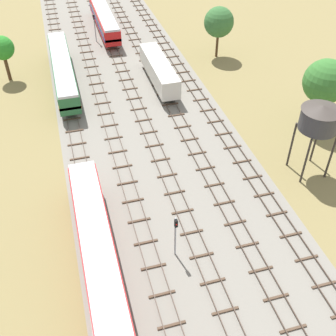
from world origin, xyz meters
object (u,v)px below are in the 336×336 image
object	(u,v)px
diesel_railcar_centre_left_midfar	(104,18)
water_tower	(320,118)
signal_post_nearest	(95,24)
passenger_coach_far_left_mid	(63,69)
passenger_coach_far_left_nearest	(98,252)
freight_boxcar_centre_near	(159,70)
signal_post_near	(176,232)

from	to	relation	value
diesel_railcar_centre_left_midfar	water_tower	distance (m)	50.86
water_tower	signal_post_nearest	xyz separation A→B (m)	(-18.26, 43.77, -4.11)
passenger_coach_far_left_mid	passenger_coach_far_left_nearest	bearing A→B (deg)	-90.00
diesel_railcar_centre_left_midfar	freight_boxcar_centre_near	bearing A→B (deg)	-78.56
signal_post_nearest	diesel_railcar_centre_left_midfar	bearing A→B (deg)	61.39
diesel_railcar_centre_left_midfar	water_tower	bearing A→B (deg)	-71.69
passenger_coach_far_left_mid	signal_post_nearest	distance (m)	16.58
diesel_railcar_centre_left_midfar	water_tower	xyz separation A→B (m)	(15.91, -48.08, 4.76)
passenger_coach_far_left_mid	water_tower	xyz separation A→B (m)	(25.31, -28.78, 4.74)
water_tower	signal_post_nearest	size ratio (longest dim) A/B	1.75
signal_post_near	passenger_coach_far_left_nearest	bearing A→B (deg)	178.82
diesel_railcar_centre_left_midfar	signal_post_nearest	xyz separation A→B (m)	(-2.35, -4.31, 0.65)
water_tower	signal_post_near	world-z (taller)	water_tower
passenger_coach_far_left_nearest	signal_post_nearest	size ratio (longest dim) A/B	4.33
passenger_coach_far_left_nearest	passenger_coach_far_left_mid	size ratio (longest dim) A/B	1.00
water_tower	signal_post_near	size ratio (longest dim) A/B	1.79
water_tower	signal_post_nearest	distance (m)	47.60
freight_boxcar_centre_near	diesel_railcar_centre_left_midfar	size ratio (longest dim) A/B	0.68
passenger_coach_far_left_nearest	water_tower	distance (m)	26.81
freight_boxcar_centre_near	signal_post_nearest	distance (m)	20.24
signal_post_near	signal_post_nearest	bearing A→B (deg)	90.00
passenger_coach_far_left_nearest	signal_post_near	xyz separation A→B (m)	(7.05, -0.14, 0.57)
passenger_coach_far_left_nearest	diesel_railcar_centre_left_midfar	size ratio (longest dim) A/B	1.07
passenger_coach_far_left_mid	diesel_railcar_centre_left_midfar	xyz separation A→B (m)	(9.40, 19.30, -0.02)
passenger_coach_far_left_mid	water_tower	size ratio (longest dim) A/B	2.47
passenger_coach_far_left_mid	signal_post_nearest	size ratio (longest dim) A/B	4.33
freight_boxcar_centre_near	diesel_railcar_centre_left_midfar	world-z (taller)	diesel_railcar_centre_left_midfar
passenger_coach_far_left_nearest	passenger_coach_far_left_mid	xyz separation A→B (m)	(0.00, 36.21, 0.00)
freight_boxcar_centre_near	passenger_coach_far_left_mid	bearing A→B (deg)	164.31
diesel_railcar_centre_left_midfar	signal_post_near	distance (m)	55.71
signal_post_nearest	signal_post_near	world-z (taller)	signal_post_nearest
passenger_coach_far_left_nearest	passenger_coach_far_left_mid	bearing A→B (deg)	90.00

